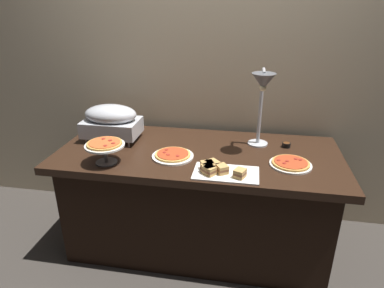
{
  "coord_description": "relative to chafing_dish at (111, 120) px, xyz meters",
  "views": [
    {
      "loc": [
        0.32,
        -2.05,
        1.7
      ],
      "look_at": [
        -0.04,
        0.0,
        0.81
      ],
      "focal_mm": 31.54,
      "sensor_mm": 36.0,
      "label": 1
    }
  ],
  "objects": [
    {
      "name": "sauce_cup_near",
      "position": [
        1.24,
        0.08,
        -0.13
      ],
      "size": [
        0.06,
        0.06,
        0.03
      ],
      "color": "black",
      "rests_on": "buffet_table"
    },
    {
      "name": "chafing_dish",
      "position": [
        0.0,
        0.0,
        0.0
      ],
      "size": [
        0.4,
        0.26,
        0.26
      ],
      "color": "#B7BABF",
      "rests_on": "buffet_table"
    },
    {
      "name": "ground_plane",
      "position": [
        0.65,
        -0.1,
        -0.91
      ],
      "size": [
        8.0,
        8.0,
        0.0
      ],
      "primitive_type": "plane",
      "color": "#38332D"
    },
    {
      "name": "pizza_plate_front",
      "position": [
        0.5,
        -0.22,
        -0.13
      ],
      "size": [
        0.27,
        0.27,
        0.03
      ],
      "color": "white",
      "rests_on": "buffet_table"
    },
    {
      "name": "buffet_table",
      "position": [
        0.65,
        -0.1,
        -0.52
      ],
      "size": [
        1.9,
        0.84,
        0.76
      ],
      "color": "black",
      "rests_on": "ground_plane"
    },
    {
      "name": "heat_lamp",
      "position": [
        1.04,
        -0.02,
        0.27
      ],
      "size": [
        0.15,
        0.29,
        0.54
      ],
      "color": "#B7BABF",
      "rests_on": "buffet_table"
    },
    {
      "name": "sandwich_platter",
      "position": [
        0.82,
        -0.4,
        -0.12
      ],
      "size": [
        0.38,
        0.22,
        0.06
      ],
      "color": "white",
      "rests_on": "buffet_table"
    },
    {
      "name": "pizza_plate_raised_stand",
      "position": [
        0.11,
        -0.37,
        -0.03
      ],
      "size": [
        0.24,
        0.24,
        0.14
      ],
      "color": "#595B60",
      "rests_on": "buffet_table"
    },
    {
      "name": "pizza_plate_center",
      "position": [
        1.25,
        -0.21,
        -0.13
      ],
      "size": [
        0.26,
        0.26,
        0.03
      ],
      "color": "white",
      "rests_on": "buffet_table"
    },
    {
      "name": "back_wall",
      "position": [
        0.65,
        0.4,
        0.29
      ],
      "size": [
        4.4,
        0.04,
        2.4
      ],
      "primitive_type": "cube",
      "color": "#C6B593",
      "rests_on": "ground_plane"
    }
  ]
}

